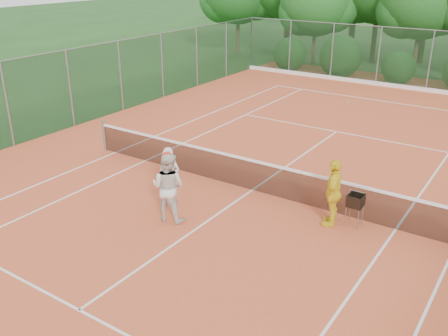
# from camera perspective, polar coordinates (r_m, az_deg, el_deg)

# --- Properties ---
(ground) EXTENTS (120.00, 120.00, 0.00)m
(ground) POSITION_cam_1_polar(r_m,az_deg,el_deg) (14.41, 3.20, -2.64)
(ground) COLOR #1F4619
(ground) RESTS_ON ground
(clay_court) EXTENTS (18.00, 36.00, 0.02)m
(clay_court) POSITION_cam_1_polar(r_m,az_deg,el_deg) (14.41, 3.20, -2.61)
(clay_court) COLOR #D65931
(clay_court) RESTS_ON ground
(tennis_net) EXTENTS (11.97, 0.10, 1.10)m
(tennis_net) POSITION_cam_1_polar(r_m,az_deg,el_deg) (14.19, 3.24, -0.70)
(tennis_net) COLOR gray
(tennis_net) RESTS_ON clay_court
(player_white) EXTENTS (0.69, 0.57, 1.64)m
(player_white) POSITION_cam_1_polar(r_m,az_deg,el_deg) (13.27, -6.30, -1.08)
(player_white) COLOR silver
(player_white) RESTS_ON clay_court
(player_center_grp) EXTENTS (1.00, 0.86, 1.84)m
(player_center_grp) POSITION_cam_1_polar(r_m,az_deg,el_deg) (12.52, -6.40, -2.15)
(player_center_grp) COLOR silver
(player_center_grp) RESTS_ON clay_court
(player_yellow) EXTENTS (0.64, 1.09, 1.75)m
(player_yellow) POSITION_cam_1_polar(r_m,az_deg,el_deg) (12.51, 12.39, -2.76)
(player_yellow) COLOR yellow
(player_yellow) RESTS_ON clay_court
(ball_hopper) EXTENTS (0.36, 0.36, 0.83)m
(ball_hopper) POSITION_cam_1_polar(r_m,az_deg,el_deg) (12.70, 14.81, -3.69)
(ball_hopper) COLOR gray
(ball_hopper) RESTS_ON clay_court
(stray_ball_a) EXTENTS (0.07, 0.07, 0.07)m
(stray_ball_a) POSITION_cam_1_polar(r_m,az_deg,el_deg) (24.08, 13.95, 7.34)
(stray_ball_a) COLOR yellow
(stray_ball_a) RESTS_ON clay_court
(stray_ball_b) EXTENTS (0.07, 0.07, 0.07)m
(stray_ball_b) POSITION_cam_1_polar(r_m,az_deg,el_deg) (25.79, 19.11, 7.75)
(stray_ball_b) COLOR #B4D331
(stray_ball_b) RESTS_ON clay_court
(stray_ball_c) EXTENTS (0.07, 0.07, 0.07)m
(stray_ball_c) POSITION_cam_1_polar(r_m,az_deg,el_deg) (24.14, 23.75, 6.11)
(stray_ball_c) COLOR #D2DE33
(stray_ball_c) RESTS_ON clay_court
(court_markings) EXTENTS (11.03, 23.83, 0.01)m
(court_markings) POSITION_cam_1_polar(r_m,az_deg,el_deg) (14.40, 3.20, -2.56)
(court_markings) COLOR white
(court_markings) RESTS_ON clay_court
(fence_back) EXTENTS (18.07, 0.07, 3.00)m
(fence_back) POSITION_cam_1_polar(r_m,az_deg,el_deg) (27.46, 19.85, 11.66)
(fence_back) COLOR #19381E
(fence_back) RESTS_ON clay_court
(fence_left) EXTENTS (0.07, 33.07, 3.00)m
(fence_left) POSITION_cam_1_polar(r_m,az_deg,el_deg) (18.94, -23.55, 6.62)
(fence_left) COLOR #19381E
(fence_left) RESTS_ON clay_court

